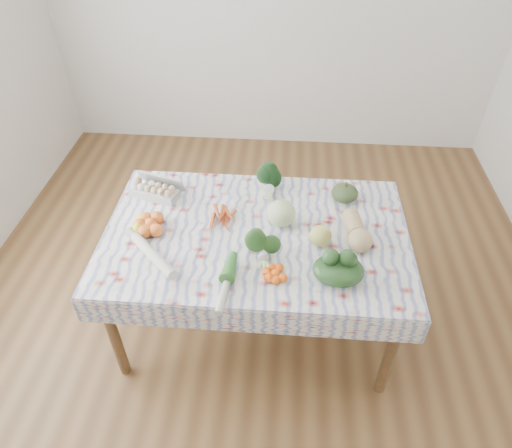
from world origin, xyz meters
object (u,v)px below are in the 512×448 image
Objects in this scene: cabbage at (281,213)px; egg_carton at (154,191)px; butternut_squash at (357,230)px; grapefruit at (321,236)px; kabocha_squash at (345,193)px; dining_table at (256,243)px.

egg_carton is at bearing 166.05° from cabbage.
butternut_squash reaches higher than grapefruit.
grapefruit is at bearing -34.31° from cabbage.
butternut_squash is (1.16, -0.28, 0.02)m from egg_carton.
butternut_squash is at bearing -83.32° from kabocha_squash.
butternut_squash reaches higher than dining_table.
grapefruit is (-0.15, -0.39, 0.01)m from kabocha_squash.
dining_table is 5.46× the size of egg_carton.
egg_carton is at bearing -177.12° from kabocha_squash.
cabbage is at bearing -145.84° from kabocha_squash.
grapefruit is at bearing -10.89° from dining_table.
cabbage is 0.25m from grapefruit.
kabocha_squash is 0.42m from grapefruit.
butternut_squash is at bearing 15.91° from grapefruit.
dining_table is 0.22m from cabbage.
cabbage reaches higher than butternut_squash.
egg_carton is 1.13m from kabocha_squash.
cabbage is at bearing 29.99° from dining_table.
dining_table is at bearing -146.93° from kabocha_squash.
egg_carton is at bearing 157.02° from dining_table.
kabocha_squash is at bearing 34.16° from cabbage.
grapefruit reaches higher than egg_carton.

